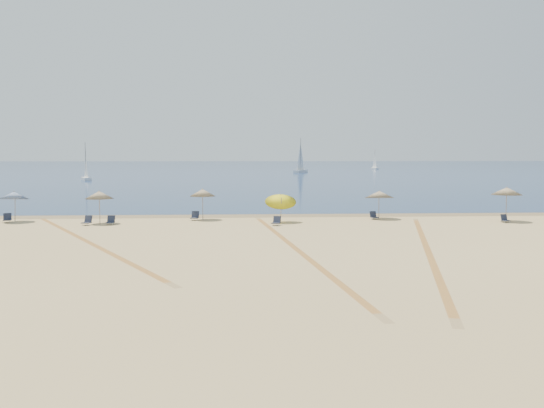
# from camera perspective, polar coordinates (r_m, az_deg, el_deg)

# --- Properties ---
(ground) EXTENTS (160.00, 160.00, 0.00)m
(ground) POSITION_cam_1_polar(r_m,az_deg,el_deg) (23.60, 2.80, -7.33)
(ground) COLOR tan
(ground) RESTS_ON ground
(ocean) EXTENTS (500.00, 500.00, 0.00)m
(ocean) POSITION_cam_1_polar(r_m,az_deg,el_deg) (248.00, -2.71, 3.77)
(ocean) COLOR #0C2151
(ocean) RESTS_ON ground
(wet_sand) EXTENTS (500.00, 500.00, 0.00)m
(wet_sand) POSITION_cam_1_polar(r_m,az_deg,el_deg) (47.26, -0.28, -1.15)
(wet_sand) COLOR olive
(wet_sand) RESTS_ON ground
(umbrella_0) EXTENTS (2.19, 2.23, 2.37)m
(umbrella_0) POSITION_cam_1_polar(r_m,az_deg,el_deg) (46.81, -24.31, 0.78)
(umbrella_0) COLOR gray
(umbrella_0) RESTS_ON ground
(umbrella_1) EXTENTS (2.05, 2.05, 2.44)m
(umbrella_1) POSITION_cam_1_polar(r_m,az_deg,el_deg) (43.41, -16.84, 0.87)
(umbrella_1) COLOR gray
(umbrella_1) RESTS_ON ground
(umbrella_2) EXTENTS (1.99, 1.99, 2.44)m
(umbrella_2) POSITION_cam_1_polar(r_m,az_deg,el_deg) (44.43, -6.94, 1.13)
(umbrella_2) COLOR gray
(umbrella_2) RESTS_ON ground
(umbrella_3) EXTENTS (2.32, 2.34, 2.53)m
(umbrella_3) POSITION_cam_1_polar(r_m,az_deg,el_deg) (42.30, 0.87, 0.56)
(umbrella_3) COLOR gray
(umbrella_3) RESTS_ON ground
(umbrella_4) EXTENTS (2.30, 2.33, 2.26)m
(umbrella_4) POSITION_cam_1_polar(r_m,az_deg,el_deg) (45.59, 10.64, 0.94)
(umbrella_4) COLOR gray
(umbrella_4) RESTS_ON ground
(umbrella_5) EXTENTS (2.25, 2.25, 2.63)m
(umbrella_5) POSITION_cam_1_polar(r_m,az_deg,el_deg) (46.45, 22.35, 1.20)
(umbrella_5) COLOR gray
(umbrella_5) RESTS_ON ground
(chair_0) EXTENTS (0.72, 0.79, 0.68)m
(chair_0) POSITION_cam_1_polar(r_m,az_deg,el_deg) (46.84, -24.88, -1.30)
(chair_0) COLOR #1B1F2E
(chair_0) RESTS_ON ground
(chair_1) EXTENTS (0.73, 0.79, 0.68)m
(chair_1) POSITION_cam_1_polar(r_m,az_deg,el_deg) (42.89, -17.93, -1.62)
(chair_1) COLOR #1B1F2E
(chair_1) RESTS_ON ground
(chair_2) EXTENTS (0.60, 0.69, 0.66)m
(chair_2) POSITION_cam_1_polar(r_m,az_deg,el_deg) (42.60, -15.78, -1.62)
(chair_2) COLOR #1B1F2E
(chair_2) RESTS_ON ground
(chair_3) EXTENTS (0.69, 0.77, 0.69)m
(chair_3) POSITION_cam_1_polar(r_m,az_deg,el_deg) (44.26, -7.70, -1.22)
(chair_3) COLOR #1B1F2E
(chair_3) RESTS_ON ground
(chair_4) EXTENTS (0.75, 0.80, 0.66)m
(chair_4) POSITION_cam_1_polar(r_m,az_deg,el_deg) (40.66, 0.43, -1.74)
(chair_4) COLOR #1B1F2E
(chair_4) RESTS_ON ground
(chair_5) EXTENTS (0.64, 0.70, 0.62)m
(chair_5) POSITION_cam_1_polar(r_m,az_deg,el_deg) (45.17, 10.10, -1.16)
(chair_5) COLOR #1B1F2E
(chair_5) RESTS_ON ground
(chair_6) EXTENTS (0.61, 0.68, 0.61)m
(chair_6) POSITION_cam_1_polar(r_m,az_deg,el_deg) (45.74, 22.20, -1.39)
(chair_6) COLOR #1B1F2E
(chair_6) RESTS_ON ground
(sailboat_0) EXTENTS (1.83, 4.66, 6.76)m
(sailboat_0) POSITION_cam_1_polar(r_m,az_deg,el_deg) (202.70, 10.20, 4.02)
(sailboat_0) COLOR white
(sailboat_0) RESTS_ON ocean
(sailboat_1) EXTENTS (3.20, 5.05, 7.40)m
(sailboat_1) POSITION_cam_1_polar(r_m,az_deg,el_deg) (119.05, -18.05, 3.36)
(sailboat_1) COLOR white
(sailboat_1) RESTS_ON ocean
(sailboat_2) EXTENTS (4.66, 6.53, 9.76)m
(sailboat_2) POSITION_cam_1_polar(r_m,az_deg,el_deg) (163.15, 2.87, 4.20)
(sailboat_2) COLOR white
(sailboat_2) RESTS_ON ocean
(tire_tracks) EXTENTS (55.81, 41.43, 0.00)m
(tire_tracks) POSITION_cam_1_polar(r_m,az_deg,el_deg) (32.01, -1.01, -4.07)
(tire_tracks) COLOR tan
(tire_tracks) RESTS_ON ground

